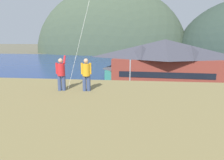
{
  "coord_description": "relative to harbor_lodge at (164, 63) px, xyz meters",
  "views": [
    {
      "loc": [
        3.34,
        -19.68,
        10.13
      ],
      "look_at": [
        0.17,
        9.0,
        4.04
      ],
      "focal_mm": 32.11,
      "sensor_mm": 36.0,
      "label": 1
    }
  ],
  "objects": [
    {
      "name": "parked_car_back_row_left",
      "position": [
        -20.51,
        -21.9,
        -4.18
      ],
      "size": [
        4.36,
        2.38,
        1.82
      ],
      "color": "navy",
      "rests_on": "parking_lot_pad"
    },
    {
      "name": "harbor_lodge",
      "position": [
        0.0,
        0.0,
        0.0
      ],
      "size": [
        22.11,
        10.29,
        9.85
      ],
      "color": "brown",
      "rests_on": "ground"
    },
    {
      "name": "moored_boat_wharfside",
      "position": [
        -12.27,
        12.0,
        -4.52
      ],
      "size": [
        2.78,
        8.28,
        2.16
      ],
      "color": "#23564C",
      "rests_on": "ground"
    },
    {
      "name": "far_hill_west_ridge",
      "position": [
        -22.85,
        98.77,
        -5.24
      ],
      "size": [
        103.11,
        54.06,
        87.78
      ],
      "primitive_type": "ellipsoid",
      "color": "#42513D",
      "rests_on": "ground"
    },
    {
      "name": "wharf_dock",
      "position": [
        -8.59,
        13.04,
        -4.89
      ],
      "size": [
        3.2,
        15.61,
        0.7
      ],
      "color": "#70604C",
      "rests_on": "ground"
    },
    {
      "name": "parking_light_pole",
      "position": [
        -6.67,
        -10.94,
        -1.2
      ],
      "size": [
        0.24,
        0.78,
        6.81
      ],
      "color": "#ADADB2",
      "rests_on": "parking_lot_pad"
    },
    {
      "name": "parked_car_mid_row_near",
      "position": [
        -8.4,
        -22.18,
        -4.18
      ],
      "size": [
        4.29,
        2.23,
        1.82
      ],
      "color": "#236633",
      "rests_on": "parking_lot_pad"
    },
    {
      "name": "storage_shed_waterside",
      "position": [
        -9.39,
        1.87,
        -2.63
      ],
      "size": [
        6.14,
        5.96,
        5.02
      ],
      "color": "#338475",
      "rests_on": "ground"
    },
    {
      "name": "moored_boat_outer_mooring",
      "position": [
        -4.99,
        14.8,
        -4.52
      ],
      "size": [
        2.51,
        7.79,
        2.16
      ],
      "color": "navy",
      "rests_on": "ground"
    },
    {
      "name": "ground_plane",
      "position": [
        -9.44,
        -21.5,
        -5.24
      ],
      "size": [
        600.0,
        600.0,
        0.0
      ],
      "primitive_type": "plane",
      "color": "#66604C"
    },
    {
      "name": "parking_lot_pad",
      "position": [
        -9.44,
        -16.5,
        -5.19
      ],
      "size": [
        40.0,
        20.0,
        0.1
      ],
      "primitive_type": "cube",
      "color": "slate",
      "rests_on": "ground"
    },
    {
      "name": "parked_car_back_row_right",
      "position": [
        -17.87,
        -14.13,
        -4.18
      ],
      "size": [
        4.24,
        2.14,
        1.82
      ],
      "color": "navy",
      "rests_on": "parking_lot_pad"
    },
    {
      "name": "parked_car_lone_by_shed",
      "position": [
        -13.24,
        -21.72,
        -4.18
      ],
      "size": [
        4.23,
        2.11,
        1.82
      ],
      "color": "navy",
      "rests_on": "parking_lot_pad"
    },
    {
      "name": "parked_car_front_row_end",
      "position": [
        -13.12,
        -13.83,
        -4.18
      ],
      "size": [
        4.3,
        2.25,
        1.82
      ],
      "color": "#B28923",
      "rests_on": "parking_lot_pad"
    },
    {
      "name": "parked_car_mid_row_center",
      "position": [
        -1.64,
        -19.85,
        -4.18
      ],
      "size": [
        4.29,
        2.24,
        1.82
      ],
      "color": "#B28923",
      "rests_on": "parking_lot_pad"
    },
    {
      "name": "person_companion",
      "position": [
        -8.6,
        -30.98,
        3.03
      ],
      "size": [
        0.54,
        0.4,
        1.74
      ],
      "color": "#384770",
      "rests_on": "grassy_hill_foreground"
    },
    {
      "name": "parked_car_front_row_red",
      "position": [
        -6.11,
        -14.95,
        -4.18
      ],
      "size": [
        4.26,
        2.17,
        1.82
      ],
      "color": "slate",
      "rests_on": "parking_lot_pad"
    },
    {
      "name": "bay_water",
      "position": [
        -9.44,
        38.5,
        -5.23
      ],
      "size": [
        360.0,
        84.0,
        0.03
      ],
      "primitive_type": "cube",
      "color": "navy",
      "rests_on": "ground"
    },
    {
      "name": "person_kite_flyer",
      "position": [
        -9.95,
        -31.03,
        3.05
      ],
      "size": [
        0.52,
        0.7,
        1.86
      ],
      "color": "#384770",
      "rests_on": "grassy_hill_foreground"
    }
  ]
}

